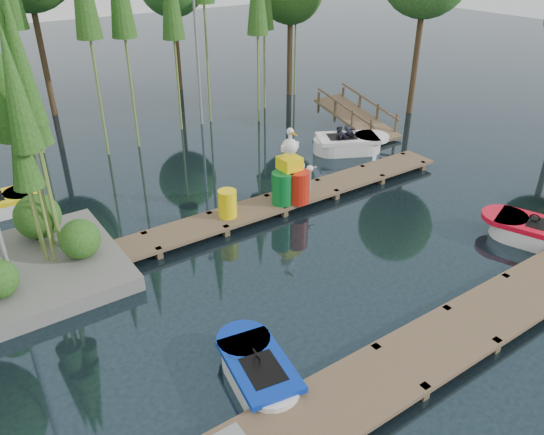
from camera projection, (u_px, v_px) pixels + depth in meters
ground_plane at (267, 268)px, 13.48m from camera, size 90.00×90.00×0.00m
near_dock at (399, 368)px, 10.12m from camera, size 18.00×1.50×0.50m
far_dock at (247, 212)px, 15.67m from camera, size 15.00×1.20×0.50m
lamp_rear at (195, 22)px, 21.36m from camera, size 0.30×0.30×7.25m
ramp at (356, 117)px, 22.38m from camera, size 1.50×3.94×1.49m
boat_blue at (258, 372)px, 10.03m from camera, size 1.45×2.52×0.80m
boat_red at (535, 233)px, 14.51m from camera, size 2.11×3.02×0.93m
boat_white_far at (348, 144)px, 20.38m from camera, size 3.22×2.50×1.39m
yellow_barrel at (227, 204)px, 15.11m from camera, size 0.54×0.54×0.81m
drum_cluster at (291, 179)px, 15.94m from camera, size 1.32×1.21×2.27m
seagull_post at (310, 174)px, 16.51m from camera, size 0.54×0.29×0.86m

